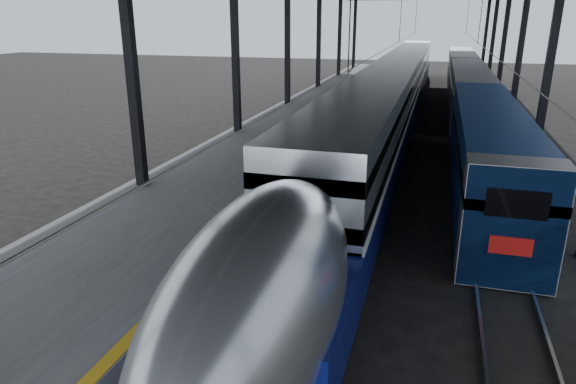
% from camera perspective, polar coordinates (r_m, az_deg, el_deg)
% --- Properties ---
extents(ground, '(160.00, 160.00, 0.00)m').
position_cam_1_polar(ground, '(14.32, -5.75, -10.98)').
color(ground, black).
rests_on(ground, ground).
extents(platform, '(6.00, 80.00, 1.00)m').
position_cam_1_polar(platform, '(33.21, 1.36, 7.43)').
color(platform, '#4C4C4F').
rests_on(platform, ground).
extents(yellow_strip, '(0.30, 80.00, 0.01)m').
position_cam_1_polar(yellow_strip, '(32.52, 6.19, 7.99)').
color(yellow_strip, '#CA9513').
rests_on(yellow_strip, platform).
extents(rails, '(6.52, 80.00, 0.16)m').
position_cam_1_polar(rails, '(32.25, 15.30, 5.66)').
color(rails, slate).
rests_on(rails, ground).
extents(tgv_train, '(2.98, 65.20, 4.27)m').
position_cam_1_polar(tgv_train, '(35.81, 11.69, 10.33)').
color(tgv_train, silver).
rests_on(tgv_train, ground).
extents(second_train, '(2.58, 56.05, 3.55)m').
position_cam_1_polar(second_train, '(41.14, 19.41, 10.46)').
color(second_train, navy).
rests_on(second_train, ground).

